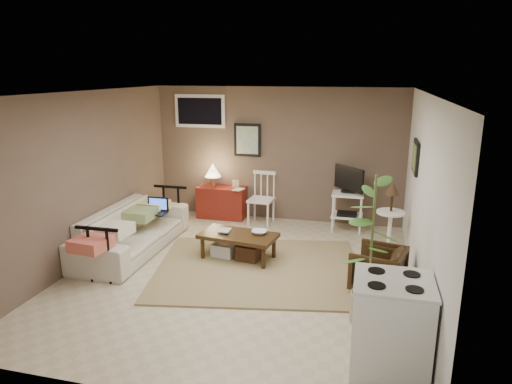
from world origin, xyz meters
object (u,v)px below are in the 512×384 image
(coffee_table, at_px, (238,244))
(potted_plant, at_px, (372,245))
(red_console, at_px, (221,199))
(tv_stand, at_px, (348,197))
(sofa, at_px, (132,223))
(side_table, at_px, (391,210))
(spindle_chair, at_px, (261,200))
(armchair, at_px, (378,267))
(stove, at_px, (391,325))

(coffee_table, xyz_separation_m, potted_plant, (1.85, -1.30, 0.66))
(red_console, height_order, tv_stand, tv_stand)
(sofa, xyz_separation_m, side_table, (3.77, 0.80, 0.24))
(tv_stand, bearing_deg, coffee_table, -131.33)
(sofa, distance_m, side_table, 3.86)
(spindle_chair, height_order, armchair, spindle_chair)
(tv_stand, xyz_separation_m, potted_plant, (0.39, -2.96, 0.30))
(tv_stand, relative_size, potted_plant, 0.67)
(armchair, distance_m, stove, 1.60)
(red_console, xyz_separation_m, spindle_chair, (0.80, -0.14, 0.08))
(sofa, height_order, potted_plant, potted_plant)
(tv_stand, bearing_deg, potted_plant, -82.57)
(side_table, bearing_deg, tv_stand, 125.89)
(sofa, bearing_deg, spindle_chair, -42.39)
(sofa, relative_size, red_console, 2.21)
(side_table, bearing_deg, red_console, 160.14)
(sofa, height_order, spindle_chair, spindle_chair)
(red_console, relative_size, potted_plant, 0.61)
(sofa, bearing_deg, armchair, -97.17)
(coffee_table, relative_size, sofa, 0.51)
(armchair, xyz_separation_m, stove, (0.09, -1.59, 0.14))
(coffee_table, distance_m, stove, 2.94)
(side_table, height_order, potted_plant, potted_plant)
(red_console, relative_size, side_table, 0.92)
(tv_stand, xyz_separation_m, stove, (0.59, -3.76, -0.14))
(tv_stand, bearing_deg, armchair, -77.10)
(potted_plant, relative_size, stove, 1.86)
(tv_stand, distance_m, armchair, 2.25)
(tv_stand, distance_m, side_table, 1.14)
(coffee_table, xyz_separation_m, sofa, (-1.64, -0.06, 0.21))
(spindle_chair, xyz_separation_m, potted_plant, (1.90, -2.98, 0.46))
(side_table, bearing_deg, armchair, -97.66)
(potted_plant, bearing_deg, side_table, 82.21)
(tv_stand, height_order, armchair, tv_stand)
(spindle_chair, bearing_deg, armchair, -47.48)
(sofa, xyz_separation_m, stove, (3.69, -2.05, 0.01))
(red_console, xyz_separation_m, potted_plant, (2.70, -3.12, 0.54))
(red_console, relative_size, spindle_chair, 1.10)
(coffee_table, relative_size, side_table, 1.05)
(red_console, xyz_separation_m, tv_stand, (2.32, -0.16, 0.24))
(coffee_table, height_order, stove, stove)
(side_table, relative_size, potted_plant, 0.66)
(coffee_table, bearing_deg, stove, -45.74)
(red_console, bearing_deg, stove, -53.48)
(spindle_chair, relative_size, armchair, 1.50)
(coffee_table, height_order, armchair, armchair)
(red_console, distance_m, side_table, 3.19)
(coffee_table, bearing_deg, potted_plant, -35.11)
(side_table, relative_size, armchair, 1.79)
(red_console, xyz_separation_m, stove, (2.90, -3.92, 0.09))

